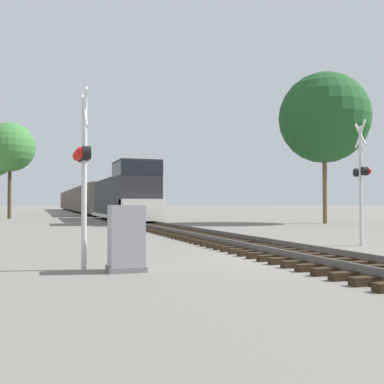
% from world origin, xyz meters
% --- Properties ---
extents(ground_plane, '(400.00, 400.00, 0.00)m').
position_xyz_m(ground_plane, '(0.00, 0.00, 0.00)').
color(ground_plane, slate).
extents(rail_track_bed, '(2.60, 160.00, 0.31)m').
position_xyz_m(rail_track_bed, '(0.00, -0.00, 0.14)').
color(rail_track_bed, black).
rests_on(rail_track_bed, ground).
extents(freight_train, '(2.91, 78.84, 4.44)m').
position_xyz_m(freight_train, '(0.00, 56.56, 1.94)').
color(freight_train, '#232326').
rests_on(freight_train, ground).
extents(crossing_signal_near, '(0.34, 1.00, 4.05)m').
position_xyz_m(crossing_signal_near, '(-5.69, -0.26, 2.44)').
color(crossing_signal_near, silver).
rests_on(crossing_signal_near, ground).
extents(crossing_signal_far, '(0.57, 1.01, 4.40)m').
position_xyz_m(crossing_signal_far, '(4.16, 2.35, 2.48)').
color(crossing_signal_far, silver).
rests_on(crossing_signal_far, ground).
extents(relay_cabinet, '(0.81, 0.65, 1.46)m').
position_xyz_m(relay_cabinet, '(-4.80, -0.79, 0.72)').
color(relay_cabinet, slate).
rests_on(relay_cabinet, ground).
extents(tree_far_right, '(6.61, 6.61, 11.03)m').
position_xyz_m(tree_far_right, '(13.22, 17.07, 7.72)').
color(tree_far_right, brown).
rests_on(tree_far_right, ground).
extents(tree_mid_background, '(4.67, 4.67, 9.14)m').
position_xyz_m(tree_mid_background, '(-9.07, 35.27, 6.78)').
color(tree_mid_background, '#473521').
rests_on(tree_mid_background, ground).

